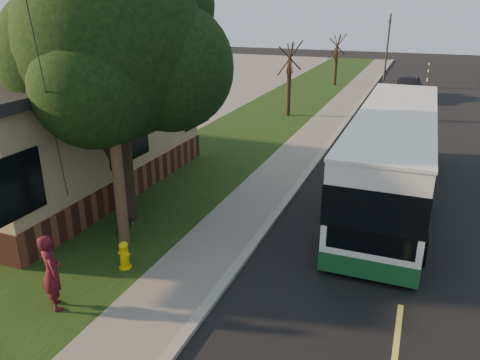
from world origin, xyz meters
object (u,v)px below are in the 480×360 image
distant_car (407,86)px  fire_hydrant (124,255)px  bare_tree_far (336,60)px  utility_pole (108,78)px  bare_tree_near (289,80)px  skateboard_main (126,226)px  leafy_tree (117,48)px  transit_bus (392,154)px  dumpster (83,153)px  traffic_signal (388,43)px  skateboarder (52,272)px

distant_car → fire_hydrant: bearing=-101.4°
bare_tree_far → fire_hydrant: bearing=-89.2°
utility_pole → bare_tree_near: utility_pole is taller
fire_hydrant → utility_pole: size_ratio=0.08×
utility_pole → skateboard_main: 4.62m
leafy_tree → transit_bus: 9.29m
bare_tree_near → fire_hydrant: bearing=-87.1°
dumpster → distant_car: bearing=60.7°
skateboard_main → dumpster: bearing=139.5°
traffic_signal → distant_car: traffic_signal is taller
skateboard_main → dumpster: dumpster is taller
traffic_signal → transit_bus: size_ratio=0.49×
transit_bus → skateboarder: transit_bus is taller
skateboarder → transit_bus: bearing=-88.9°
fire_hydrant → bare_tree_far: bare_tree_far is taller
transit_bus → distant_car: (-0.42, 19.33, -0.80)m
skateboarder → dumpster: size_ratio=1.10×
leafy_tree → bare_tree_far: bearing=87.5°
fire_hydrant → traffic_signal: (3.10, 34.00, 2.73)m
bare_tree_near → traffic_signal: traffic_signal is taller
utility_pole → bare_tree_far: (0.31, 29.01, -2.63)m
transit_bus → distant_car: bearing=91.2°
fire_hydrant → utility_pole: (-0.71, 0.99, 4.20)m
traffic_signal → transit_bus: bearing=-84.4°
bare_tree_near → transit_bus: bare_tree_near is taller
skateboarder → utility_pole: bearing=-49.8°
utility_pole → skateboard_main: (-0.57, 0.90, -4.50)m
bare_tree_near → dumpster: (-5.23, -11.96, -1.51)m
bare_tree_far → bare_tree_near: bearing=-92.4°
fire_hydrant → leafy_tree: size_ratio=0.09×
transit_bus → dumpster: size_ratio=7.09×
fire_hydrant → transit_bus: size_ratio=0.07×
transit_bus → skateboard_main: size_ratio=12.19×
skateboard_main → distant_car: 25.46m
skateboard_main → transit_bus: bearing=36.7°
fire_hydrant → leafy_tree: 5.65m
bare_tree_near → traffic_signal: size_ratio=0.78×
transit_bus → skateboard_main: transit_bus is taller
skateboard_main → distant_car: distant_car is taller
bare_tree_near → bare_tree_far: bare_tree_near is taller
skateboarder → distant_car: 28.97m
skateboarder → dumpster: (-5.66, 7.95, -0.31)m
utility_pole → bare_tree_near: (-0.19, 17.01, -2.48)m
bare_tree_near → skateboard_main: bare_tree_near is taller
utility_pole → skateboarder: (0.23, -2.91, -3.69)m
leafy_tree → bare_tree_far: size_ratio=1.94×
distant_car → dumpster: bearing=-119.4°
transit_bus → skateboard_main: bearing=-143.3°
leafy_tree → skateboard_main: size_ratio=8.42×
skateboard_main → dumpster: (-4.85, 4.14, 0.50)m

